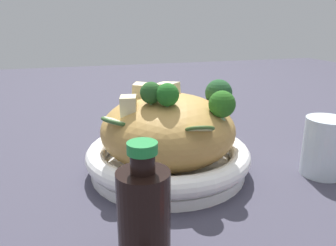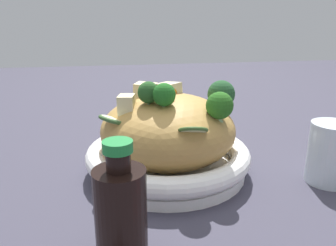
% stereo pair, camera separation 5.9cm
% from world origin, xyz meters
% --- Properties ---
extents(ground_plane, '(3.00, 3.00, 0.00)m').
position_xyz_m(ground_plane, '(0.00, 0.00, 0.00)').
color(ground_plane, '#393746').
extents(serving_bowl, '(0.30, 0.30, 0.05)m').
position_xyz_m(serving_bowl, '(0.00, 0.00, 0.03)').
color(serving_bowl, white).
rests_on(serving_bowl, ground_plane).
extents(noodle_heap, '(0.24, 0.24, 0.13)m').
position_xyz_m(noodle_heap, '(0.00, -0.00, 0.08)').
color(noodle_heap, '#B58945').
rests_on(noodle_heap, serving_bowl).
extents(broccoli_florets, '(0.19, 0.13, 0.07)m').
position_xyz_m(broccoli_florets, '(-0.05, 0.03, 0.14)').
color(broccoli_florets, '#95AF6C').
rests_on(broccoli_florets, serving_bowl).
extents(carrot_coins, '(0.06, 0.13, 0.04)m').
position_xyz_m(carrot_coins, '(-0.00, -0.04, 0.14)').
color(carrot_coins, orange).
rests_on(carrot_coins, serving_bowl).
extents(zucchini_slices, '(0.17, 0.12, 0.03)m').
position_xyz_m(zucchini_slices, '(0.04, 0.07, 0.11)').
color(zucchini_slices, beige).
rests_on(zucchini_slices, serving_bowl).
extents(chicken_chunks, '(0.12, 0.10, 0.04)m').
position_xyz_m(chicken_chunks, '(0.03, -0.02, 0.14)').
color(chicken_chunks, beige).
rests_on(chicken_chunks, serving_bowl).
extents(soy_sauce_bottle, '(0.06, 0.06, 0.15)m').
position_xyz_m(soy_sauce_bottle, '(0.09, 0.23, 0.06)').
color(soy_sauce_bottle, black).
rests_on(soy_sauce_bottle, ground_plane).
extents(drinking_glass, '(0.07, 0.07, 0.11)m').
position_xyz_m(drinking_glass, '(-0.26, 0.09, 0.05)').
color(drinking_glass, silver).
rests_on(drinking_glass, ground_plane).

